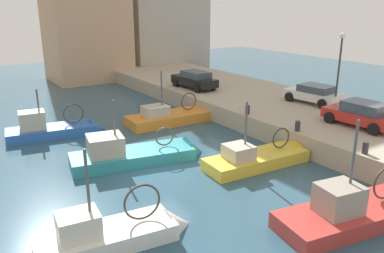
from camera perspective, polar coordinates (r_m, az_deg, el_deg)
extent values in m
plane|color=#2D5166|center=(19.36, -4.55, -6.31)|extent=(80.00, 80.00, 0.00)
cube|color=#ADA08C|center=(26.40, 17.62, 0.87)|extent=(9.00, 56.00, 1.20)
cube|color=teal|center=(20.45, -8.55, -5.11)|extent=(6.45, 3.30, 1.22)
cone|color=teal|center=(21.42, 0.40, -3.83)|extent=(1.27, 1.99, 1.85)
cube|color=#9E7A51|center=(20.25, -8.62, -3.67)|extent=(6.18, 3.08, 0.08)
cube|color=gray|center=(19.82, -12.46, -2.70)|extent=(1.97, 1.85, 1.00)
cylinder|color=#4C4C51|center=(19.63, -11.17, -0.20)|extent=(0.10, 0.10, 2.78)
torus|color=#3F3833|center=(20.46, -4.01, -1.43)|extent=(1.01, 0.29, 1.02)
sphere|color=white|center=(21.12, -14.20, -4.18)|extent=(0.32, 0.32, 0.32)
cube|color=white|center=(14.14, -12.16, -16.50)|extent=(4.78, 2.22, 1.21)
cone|color=white|center=(14.86, -1.95, -14.22)|extent=(1.08, 1.59, 1.49)
cube|color=#9E7A51|center=(13.85, -12.31, -14.63)|extent=(4.58, 2.07, 0.08)
cube|color=beige|center=(13.46, -16.13, -13.64)|extent=(1.45, 1.25, 0.85)
cylinder|color=#4C4C51|center=(13.02, -14.80, -9.38)|extent=(0.10, 0.10, 3.02)
torus|color=#3F3833|center=(13.76, -7.25, -10.81)|extent=(1.33, 0.25, 1.33)
sphere|color=white|center=(14.61, -18.61, -15.02)|extent=(0.32, 0.32, 0.32)
cube|color=#2D60B7|center=(25.49, -19.71, -1.34)|extent=(5.28, 2.66, 1.21)
cone|color=#2D60B7|center=(25.84, -13.40, -0.52)|extent=(1.16, 1.80, 1.67)
cube|color=#896B4C|center=(25.33, -19.84, -0.18)|extent=(5.06, 2.48, 0.08)
cube|color=#B7AD99|center=(25.12, -22.16, 0.82)|extent=(1.62, 1.40, 1.10)
cylinder|color=#4C4C51|center=(24.97, -21.34, 2.34)|extent=(0.10, 0.10, 2.44)
torus|color=#3F3833|center=(25.26, -16.83, 1.81)|extent=(1.24, 0.28, 1.24)
sphere|color=white|center=(26.36, -23.24, -0.73)|extent=(0.32, 0.32, 0.32)
cube|color=#BC3833|center=(16.12, 21.88, -12.89)|extent=(6.08, 3.07, 1.25)
cube|color=#B2A893|center=(15.85, 22.11, -11.13)|extent=(5.82, 2.87, 0.08)
cube|color=gray|center=(15.14, 20.51, -9.85)|extent=(1.67, 1.48, 1.09)
cylinder|color=#4C4C51|center=(14.96, 22.22, -5.49)|extent=(0.10, 0.10, 3.48)
sphere|color=white|center=(15.68, 14.37, -12.20)|extent=(0.32, 0.32, 0.32)
cube|color=gold|center=(20.07, 9.29, -5.60)|extent=(5.57, 2.26, 1.20)
cone|color=gold|center=(22.01, 15.57, -3.91)|extent=(1.03, 1.71, 1.64)
cube|color=#896B4C|center=(19.86, 9.36, -4.17)|extent=(5.34, 2.10, 0.08)
cube|color=#B7AD99|center=(19.08, 6.78, -3.72)|extent=(1.35, 1.35, 0.71)
cylinder|color=#4C4C51|center=(18.94, 7.81, -0.59)|extent=(0.10, 0.10, 2.85)
torus|color=#3F3833|center=(20.58, 12.77, -1.63)|extent=(1.10, 0.17, 1.10)
sphere|color=white|center=(19.85, 3.80, -5.11)|extent=(0.32, 0.32, 0.32)
cube|color=orange|center=(26.63, -3.38, 0.49)|extent=(5.73, 2.36, 1.33)
cone|color=orange|center=(28.18, 2.31, 1.48)|extent=(0.99, 1.92, 1.88)
cube|color=#896B4C|center=(26.46, -3.40, 1.73)|extent=(5.49, 2.18, 0.08)
cube|color=#B7AD99|center=(25.93, -5.33, 2.25)|extent=(1.70, 1.31, 0.71)
cylinder|color=#4C4C51|center=(25.87, -4.42, 4.76)|extent=(0.10, 0.10, 3.00)
torus|color=#3F3833|center=(27.02, -0.47, 3.66)|extent=(1.21, 0.14, 1.20)
sphere|color=white|center=(26.86, -7.72, 0.96)|extent=(0.32, 0.32, 0.32)
cube|color=black|center=(31.68, 0.31, 6.63)|extent=(1.90, 4.23, 0.63)
cube|color=#384756|center=(31.41, 0.55, 7.56)|extent=(1.60, 2.40, 0.48)
cylinder|color=black|center=(32.36, -2.40, 6.37)|extent=(0.25, 0.65, 0.64)
cylinder|color=black|center=(33.33, -0.03, 6.71)|extent=(0.25, 0.65, 0.64)
cylinder|color=black|center=(30.14, 0.69, 5.54)|extent=(0.25, 0.65, 0.64)
cylinder|color=black|center=(31.17, 3.13, 5.92)|extent=(0.25, 0.65, 0.64)
cube|color=red|center=(23.80, 23.22, 1.35)|extent=(1.92, 4.00, 0.56)
cube|color=#384756|center=(23.57, 23.79, 2.56)|extent=(1.65, 2.26, 0.57)
cylinder|color=black|center=(23.81, 19.31, 1.23)|extent=(0.24, 0.65, 0.64)
cylinder|color=black|center=(25.26, 21.65, 1.88)|extent=(0.24, 0.65, 0.64)
cylinder|color=black|center=(22.48, 24.85, -0.37)|extent=(0.24, 0.65, 0.64)
cube|color=silver|center=(28.25, 17.20, 4.37)|extent=(2.19, 3.99, 0.53)
cube|color=#384756|center=(28.05, 17.62, 5.28)|extent=(1.81, 2.29, 0.46)
cylinder|color=black|center=(28.29, 13.93, 4.21)|extent=(0.28, 0.66, 0.64)
cylinder|color=black|center=(29.75, 16.06, 4.68)|extent=(0.28, 0.66, 0.64)
cylinder|color=black|center=(26.87, 18.37, 3.13)|extent=(0.28, 0.66, 0.64)
cylinder|color=black|center=(28.41, 20.37, 3.67)|extent=(0.28, 0.66, 0.64)
cylinder|color=#2D2D33|center=(19.63, 23.83, -2.85)|extent=(0.28, 0.28, 0.55)
cylinder|color=#2D2D33|center=(21.84, 15.07, 0.07)|extent=(0.28, 0.28, 0.55)
cylinder|color=#2D2D33|center=(24.51, 8.06, 2.41)|extent=(0.28, 0.28, 0.55)
cylinder|color=#38383D|center=(26.87, 20.44, 7.14)|extent=(0.12, 0.12, 4.50)
sphere|color=#F2EACC|center=(26.58, 21.00, 12.22)|extent=(0.36, 0.36, 0.36)
cube|color=tan|center=(42.46, -15.20, 15.62)|extent=(7.63, 6.14, 13.55)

